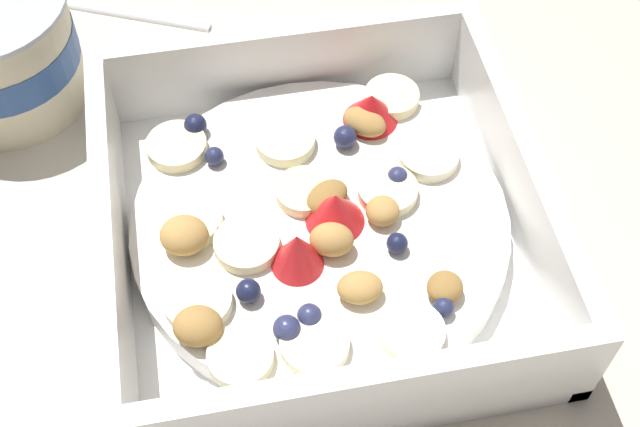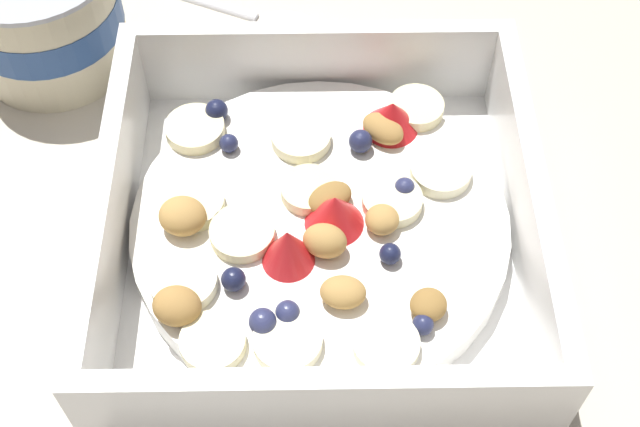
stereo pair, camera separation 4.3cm
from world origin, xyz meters
TOP-DOWN VIEW (x-y plane):
  - ground_plane at (0.00, 0.00)m, footprint 2.40×2.40m
  - fruit_bowl at (-0.01, -0.02)m, footprint 0.22×0.22m
  - spoon at (0.17, 0.03)m, footprint 0.09×0.17m
  - yogurt_cup at (0.14, 0.15)m, footprint 0.10×0.10m

SIDE VIEW (x-z plane):
  - ground_plane at x=0.00m, z-range 0.00..0.00m
  - spoon at x=0.17m, z-range 0.00..0.01m
  - fruit_bowl at x=-0.01m, z-range -0.01..0.05m
  - yogurt_cup at x=0.14m, z-range 0.00..0.07m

